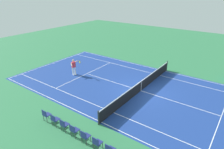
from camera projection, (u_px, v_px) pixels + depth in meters
ground_plane at (141, 91)px, 17.40m from camera, size 60.00×60.00×0.00m
court_slab at (141, 91)px, 17.40m from camera, size 24.20×11.40×0.00m
court_line_markings at (141, 91)px, 17.39m from camera, size 23.85×11.05×0.01m
tennis_net at (141, 86)px, 17.20m from camera, size 0.10×11.70×1.08m
tennis_player_near at (74, 66)px, 20.26m from camera, size 1.17×0.74×1.70m
tennis_ball at (135, 88)px, 17.88m from camera, size 0.07×0.07×0.07m
spectator_chair_1 at (97, 142)px, 10.86m from camera, size 0.44×0.44×0.88m
spectator_chair_2 at (85, 136)px, 11.34m from camera, size 0.44×0.44×0.88m
spectator_chair_3 at (74, 130)px, 11.82m from camera, size 0.44×0.44×0.88m
spectator_chair_4 at (64, 124)px, 12.30m from camera, size 0.44×0.44×0.88m
spectator_chair_5 at (55, 119)px, 12.78m from camera, size 0.44×0.44×0.88m
spectator_chair_6 at (46, 114)px, 13.26m from camera, size 0.44×0.44×0.88m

